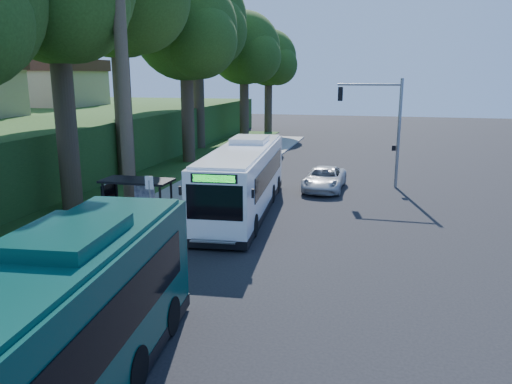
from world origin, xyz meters
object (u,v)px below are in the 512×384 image
(bus_shelter, at_px, (134,194))
(white_bus, at_px, (244,178))
(teal_bus, at_px, (18,366))
(pickup, at_px, (324,179))

(bus_shelter, relative_size, white_bus, 0.25)
(white_bus, relative_size, teal_bus, 0.96)
(teal_bus, height_order, pickup, teal_bus)
(white_bus, distance_m, teal_bus, 18.20)
(pickup, bearing_deg, white_bus, -118.14)
(bus_shelter, bearing_deg, teal_bus, -70.98)
(white_bus, height_order, teal_bus, teal_bus)
(bus_shelter, height_order, teal_bus, teal_bus)
(bus_shelter, bearing_deg, white_bus, 50.18)
(teal_bus, distance_m, pickup, 24.72)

